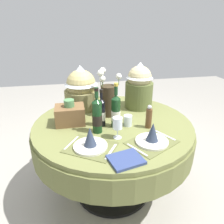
% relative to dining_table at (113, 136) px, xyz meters
% --- Properties ---
extents(ground, '(8.00, 8.00, 0.00)m').
position_rel_dining_table_xyz_m(ground, '(0.00, 0.00, -0.61)').
color(ground, '#9E998E').
extents(dining_table, '(1.41, 1.41, 0.76)m').
position_rel_dining_table_xyz_m(dining_table, '(0.00, 0.00, 0.00)').
color(dining_table, olive).
rests_on(dining_table, ground).
extents(place_setting_left, '(0.43, 0.40, 0.16)m').
position_rel_dining_table_xyz_m(place_setting_left, '(-0.23, -0.37, 0.19)').
color(place_setting_left, brown).
rests_on(place_setting_left, dining_table).
extents(place_setting_right, '(0.42, 0.39, 0.16)m').
position_rel_dining_table_xyz_m(place_setting_right, '(0.22, -0.39, 0.19)').
color(place_setting_right, brown).
rests_on(place_setting_right, dining_table).
extents(flower_vase, '(0.22, 0.16, 0.44)m').
position_rel_dining_table_xyz_m(flower_vase, '(-0.01, 0.16, 0.32)').
color(flower_vase, '#332819').
rests_on(flower_vase, dining_table).
extents(wine_bottle_left, '(0.08, 0.08, 0.38)m').
position_rel_dining_table_xyz_m(wine_bottle_left, '(0.01, -0.09, 0.29)').
color(wine_bottle_left, '#143819').
rests_on(wine_bottle_left, dining_table).
extents(wine_bottle_centre, '(0.07, 0.07, 0.32)m').
position_rel_dining_table_xyz_m(wine_bottle_centre, '(-0.10, -0.05, 0.27)').
color(wine_bottle_centre, black).
rests_on(wine_bottle_centre, dining_table).
extents(wine_bottle_right, '(0.08, 0.08, 0.37)m').
position_rel_dining_table_xyz_m(wine_bottle_right, '(-0.15, -0.15, 0.29)').
color(wine_bottle_right, '#143819').
rests_on(wine_bottle_right, dining_table).
extents(wine_glass_left, '(0.07, 0.07, 0.17)m').
position_rel_dining_table_xyz_m(wine_glass_left, '(-0.02, -0.27, 0.27)').
color(wine_glass_left, silver).
rests_on(wine_glass_left, dining_table).
extents(tumbler_near_left, '(0.07, 0.07, 0.09)m').
position_rel_dining_table_xyz_m(tumbler_near_left, '(0.11, -0.09, 0.19)').
color(tumbler_near_left, silver).
rests_on(tumbler_near_left, dining_table).
extents(pepper_mill, '(0.05, 0.05, 0.20)m').
position_rel_dining_table_xyz_m(pepper_mill, '(0.27, -0.16, 0.24)').
color(pepper_mill, brown).
rests_on(pepper_mill, dining_table).
extents(book_on_table, '(0.24, 0.22, 0.02)m').
position_rel_dining_table_xyz_m(book_on_table, '(-0.03, -0.57, 0.16)').
color(book_on_table, navy).
rests_on(book_on_table, dining_table).
extents(gift_tub_back_left, '(0.34, 0.34, 0.43)m').
position_rel_dining_table_xyz_m(gift_tub_back_left, '(-0.24, 0.39, 0.37)').
color(gift_tub_back_left, olive).
rests_on(gift_tub_back_left, dining_table).
extents(gift_tub_back_right, '(0.28, 0.28, 0.46)m').
position_rel_dining_table_xyz_m(gift_tub_back_right, '(0.32, 0.29, 0.39)').
color(gift_tub_back_right, '#566033').
rests_on(gift_tub_back_right, dining_table).
extents(woven_basket_side_left, '(0.25, 0.19, 0.22)m').
position_rel_dining_table_xyz_m(woven_basket_side_left, '(-0.36, 0.05, 0.23)').
color(woven_basket_side_left, brown).
rests_on(woven_basket_side_left, dining_table).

